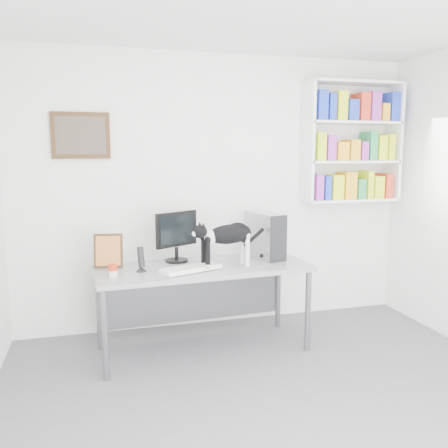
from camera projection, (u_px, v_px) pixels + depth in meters
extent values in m
cube|color=#5D5D63|center=(297.00, 425.00, 3.06)|extent=(4.00, 4.00, 0.01)
cube|color=white|center=(218.00, 192.00, 4.76)|extent=(4.00, 0.01, 2.70)
cube|color=white|center=(352.00, 142.00, 4.91)|extent=(1.03, 0.28, 1.24)
cube|color=#422915|center=(81.00, 136.00, 4.31)|extent=(0.52, 0.04, 0.42)
cube|color=gray|center=(203.00, 308.00, 4.19)|extent=(1.88, 0.82, 0.77)
cube|color=black|center=(176.00, 236.00, 4.26)|extent=(0.48, 0.39, 0.46)
cube|color=white|center=(190.00, 269.00, 3.95)|extent=(0.55, 0.37, 0.04)
cube|color=silver|center=(265.00, 235.00, 4.40)|extent=(0.29, 0.46, 0.43)
cylinder|color=black|center=(141.00, 259.00, 3.92)|extent=(0.12, 0.12, 0.22)
cube|color=#422915|center=(108.00, 250.00, 4.06)|extent=(0.26, 0.14, 0.30)
cylinder|color=red|center=(113.00, 271.00, 3.75)|extent=(0.08, 0.08, 0.10)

